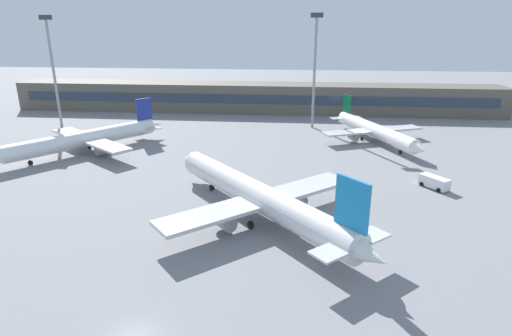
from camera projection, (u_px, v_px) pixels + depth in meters
The scene contains 8 objects.
ground_plane at pixel (217, 182), 76.08m from camera, with size 400.00×400.00×0.00m, color gray.
terminal_building at pixel (254, 97), 136.88m from camera, with size 155.13×12.13×9.00m.
airplane_near at pixel (256, 195), 61.33m from camera, with size 33.60×36.58×11.37m.
airplane_mid at pixel (84, 139), 92.70m from camera, with size 27.80×34.49×10.12m.
airplane_far at pixel (375, 131), 101.45m from camera, with size 25.22×35.07×9.15m.
service_van_white at pixel (434, 182), 73.10m from camera, with size 4.74×5.35×2.08m.
floodlight_tower_west at pixel (53, 65), 112.37m from camera, with size 3.20×0.80×29.36m.
floodlight_tower_east at pixel (315, 64), 111.28m from camera, with size 3.20×0.80×29.86m.
Camera 1 is at (14.15, -30.08, 27.08)m, focal length 29.58 mm.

